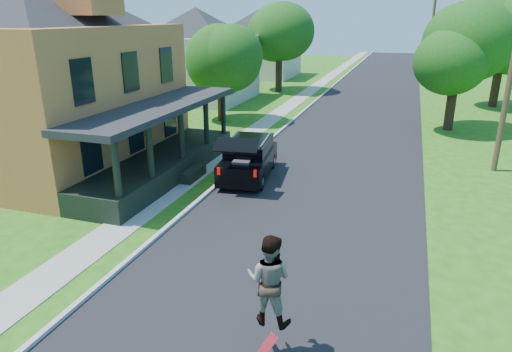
% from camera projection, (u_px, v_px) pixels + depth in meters
% --- Properties ---
extents(ground, '(140.00, 140.00, 0.00)m').
position_uv_depth(ground, '(274.00, 270.00, 12.50)').
color(ground, '#2A5611').
rests_on(ground, ground).
extents(street, '(8.00, 120.00, 0.02)m').
position_uv_depth(street, '(358.00, 120.00, 30.40)').
color(street, black).
rests_on(street, ground).
extents(curb, '(0.15, 120.00, 0.12)m').
position_uv_depth(curb, '(299.00, 116.00, 31.60)').
color(curb, '#ACACA6').
rests_on(curb, ground).
extents(sidewalk, '(1.30, 120.00, 0.03)m').
position_uv_depth(sidewalk, '(277.00, 115.00, 32.06)').
color(sidewalk, gray).
rests_on(sidewalk, ground).
extents(front_walk, '(6.50, 1.20, 0.03)m').
position_uv_depth(front_walk, '(110.00, 169.00, 20.69)').
color(front_walk, gray).
rests_on(front_walk, ground).
extents(main_house, '(15.56, 15.56, 10.10)m').
position_uv_depth(main_house, '(34.00, 56.00, 20.02)').
color(main_house, '#C17738').
rests_on(main_house, ground).
extents(neighbor_house_mid, '(12.78, 12.78, 8.30)m').
position_uv_depth(neighbor_house_mid, '(197.00, 47.00, 36.58)').
color(neighbor_house_mid, beige).
rests_on(neighbor_house_mid, ground).
extents(neighbor_house_far, '(12.78, 12.78, 8.30)m').
position_uv_depth(neighbor_house_far, '(259.00, 38.00, 50.90)').
color(neighbor_house_far, beige).
rests_on(neighbor_house_far, ground).
extents(black_suv, '(2.30, 4.85, 2.18)m').
position_uv_depth(black_suv, '(249.00, 158.00, 19.45)').
color(black_suv, black).
rests_on(black_suv, ground).
extents(skateboarder, '(0.95, 0.75, 1.94)m').
position_uv_depth(skateboarder, '(269.00, 280.00, 9.05)').
color(skateboarder, black).
rests_on(skateboarder, ground).
extents(skateboard, '(0.51, 0.19, 0.72)m').
position_uv_depth(skateboard, '(266.00, 349.00, 9.14)').
color(skateboard, red).
rests_on(skateboard, ground).
extents(tree_left_mid, '(5.79, 5.96, 7.02)m').
position_uv_depth(tree_left_mid, '(220.00, 51.00, 28.75)').
color(tree_left_mid, black).
rests_on(tree_left_mid, ground).
extents(tree_left_far, '(5.42, 5.23, 8.70)m').
position_uv_depth(tree_left_far, '(279.00, 24.00, 39.88)').
color(tree_left_far, black).
rests_on(tree_left_far, ground).
extents(tree_right_near, '(6.27, 5.93, 7.45)m').
position_uv_depth(tree_right_near, '(458.00, 48.00, 26.28)').
color(tree_right_near, black).
rests_on(tree_right_near, ground).
extents(tree_right_mid, '(7.05, 7.15, 9.74)m').
position_uv_depth(tree_right_mid, '(507.00, 18.00, 32.85)').
color(tree_right_mid, black).
rests_on(tree_right_mid, ground).
extents(tree_right_far, '(6.27, 6.09, 8.00)m').
position_uv_depth(tree_right_far, '(450.00, 30.00, 51.88)').
color(tree_right_far, black).
rests_on(tree_right_far, ground).
extents(utility_pole_far, '(1.50, 0.41, 8.71)m').
position_uv_depth(utility_pole_far, '(431.00, 39.00, 43.42)').
color(utility_pole_far, '#4C3923').
rests_on(utility_pole_far, ground).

